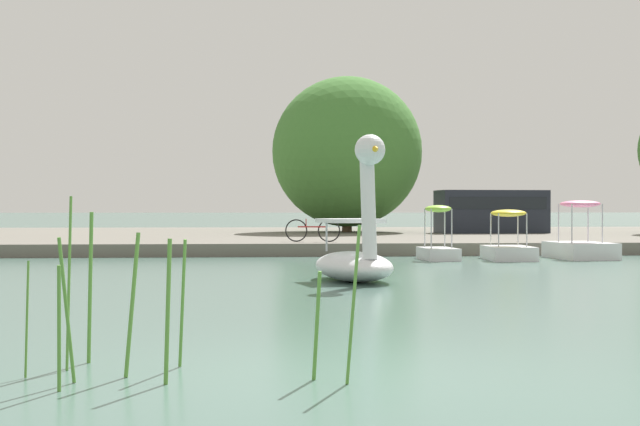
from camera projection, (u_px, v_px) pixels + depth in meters
name	position (u px, v px, depth m)	size (l,w,h in m)	color
ground_plane	(348.00, 374.00, 7.82)	(603.25, 603.25, 0.00)	#47665B
shore_bank_far	(268.00, 238.00, 38.41)	(127.66, 23.46, 0.39)	#6B665B
swan_boat	(356.00, 251.00, 17.61)	(1.87, 2.88, 2.82)	white
pedal_boat_lime	(438.00, 244.00, 25.11)	(0.94, 1.75, 1.53)	white
pedal_boat_yellow	(508.00, 245.00, 25.09)	(1.27, 1.97, 1.41)	white
pedal_boat_pink	(580.00, 243.00, 25.77)	(1.55, 2.35, 1.67)	white
tree_willow_near_path	(347.00, 152.00, 40.22)	(6.90, 7.19, 6.93)	brown
bicycle_parked	(313.00, 230.00, 28.22)	(1.71, 0.48, 0.72)	black
parked_van	(491.00, 210.00, 38.46)	(4.70, 2.10, 1.82)	#1E232D
reed_clump_foreground	(111.00, 305.00, 7.70)	(3.72, 1.42, 1.57)	#568E38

